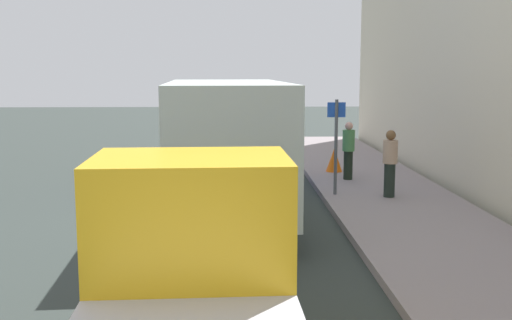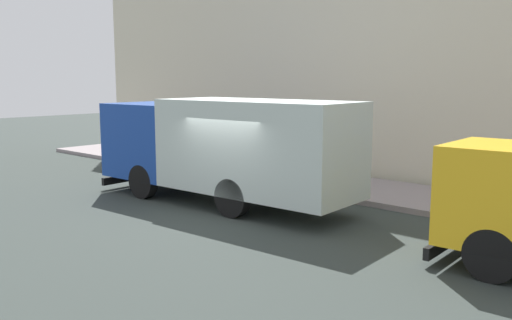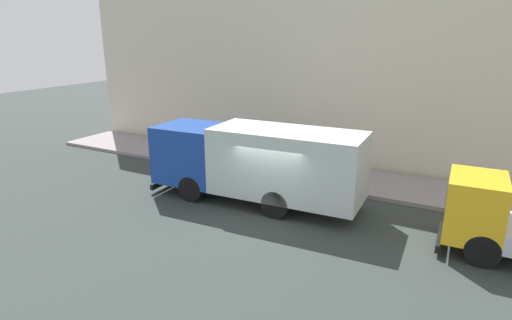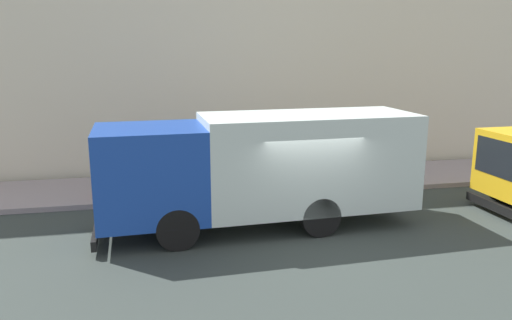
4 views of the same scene
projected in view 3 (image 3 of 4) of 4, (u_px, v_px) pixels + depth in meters
name	position (u px, v px, depth m)	size (l,w,h in m)	color
ground	(274.00, 213.00, 15.33)	(80.00, 80.00, 0.00)	#313935
sidewalk	(318.00, 175.00, 19.22)	(3.28, 30.00, 0.16)	gray
building_facade	(339.00, 54.00, 19.50)	(0.50, 30.00, 10.70)	beige
large_utility_truck	(256.00, 161.00, 15.87)	(2.68, 8.33, 2.96)	#173D9B
small_flatbed_truck	(512.00, 223.00, 12.01)	(2.20, 4.99, 2.32)	gold
pedestrian_walking	(284.00, 151.00, 19.66)	(0.44, 0.44, 1.62)	black
pedestrian_standing	(234.00, 147.00, 20.30)	(0.38, 0.38, 1.60)	black
traffic_cone_orange	(209.00, 154.00, 20.90)	(0.49, 0.49, 0.70)	orange
street_sign_post	(265.00, 145.00, 18.62)	(0.44, 0.08, 2.33)	#4C5156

